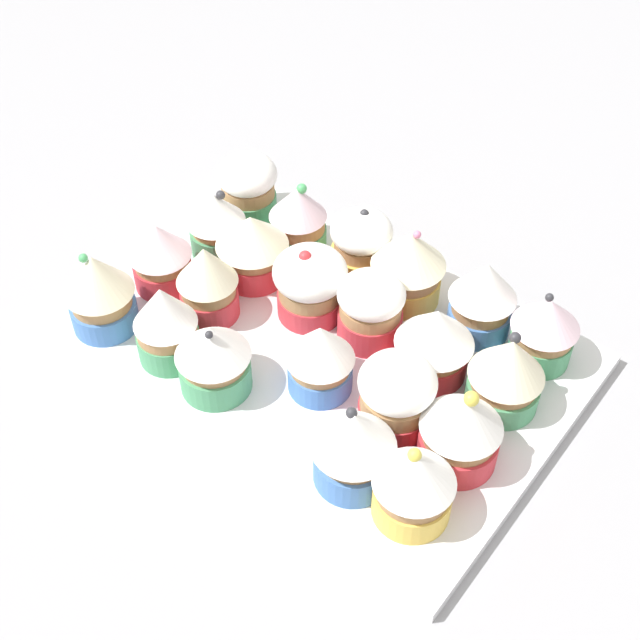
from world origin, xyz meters
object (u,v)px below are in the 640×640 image
Objects in this scene: cupcake_17 at (298,217)px; cupcake_9 at (461,427)px; cupcake_20 at (483,297)px; cupcake_21 at (544,329)px; cupcake_14 at (435,340)px; cupcake_16 at (248,186)px; cupcake_10 at (216,222)px; cupcake_13 at (371,308)px; cupcake_1 at (166,323)px; cupcake_2 at (213,356)px; cupcake_19 at (408,265)px; cupcake_12 at (310,283)px; cupcake_5 at (160,255)px; cupcake_18 at (361,243)px; cupcake_11 at (252,245)px; cupcake_15 at (507,372)px; cupcake_7 at (320,357)px; cupcake_8 at (397,395)px; cupcake_6 at (207,281)px; cupcake_3 at (353,446)px; cupcake_0 at (99,291)px; cupcake_4 at (414,484)px.

cupcake_9 is at bearing -25.33° from cupcake_17.
cupcake_21 is at bearing 2.34° from cupcake_20.
cupcake_16 is (-26.01, 6.54, -0.33)cm from cupcake_14.
cupcake_13 is at bearing -0.69° from cupcake_10.
cupcake_1 reaches higher than cupcake_21.
cupcake_2 is 0.91× the size of cupcake_19.
cupcake_12 and cupcake_14 have the same top height.
cupcake_5 is 18.36cm from cupcake_18.
cupcake_2 is 1.08× the size of cupcake_13.
cupcake_16 is at bearing -179.37° from cupcake_21.
cupcake_17 is (0.66, 5.85, -0.16)cm from cupcake_11.
cupcake_15 is at bearing -17.81° from cupcake_18.
cupcake_2 reaches higher than cupcake_18.
cupcake_18 is (0.20, 7.32, -0.31)cm from cupcake_12.
cupcake_14 is at bearing 47.76° from cupcake_7.
cupcake_6 is at bearing 179.30° from cupcake_8.
cupcake_10 is 6.32cm from cupcake_16.
cupcake_1 reaches higher than cupcake_7.
cupcake_17 is 12.28cm from cupcake_19.
cupcake_7 is at bearing -176.11° from cupcake_8.
cupcake_3 is 1.11× the size of cupcake_5.
cupcake_12 reaches higher than cupcake_7.
cupcake_7 is 0.96× the size of cupcake_17.
cupcake_0 is at bearing -179.12° from cupcake_3.
cupcake_8 is at bearing -128.08° from cupcake_15.
cupcake_9 is at bearing -13.30° from cupcake_11.
cupcake_7 is (19.01, -0.88, 0.02)cm from cupcake_5.
cupcake_9 reaches higher than cupcake_10.
cupcake_14 is (-1.04, 12.62, -0.09)cm from cupcake_3.
cupcake_9 is at bearing -89.76° from cupcake_15.
cupcake_2 is 14.29cm from cupcake_3.
cupcake_8 and cupcake_14 have the same top height.
cupcake_14 is 26.82cm from cupcake_16.
cupcake_15 reaches higher than cupcake_18.
cupcake_16 is 0.92× the size of cupcake_17.
cupcake_15 is 6.27cm from cupcake_21.
cupcake_4 is 13.07cm from cupcake_15.
cupcake_0 is at bearing -143.27° from cupcake_20.
cupcake_20 is at bearing 0.29° from cupcake_18.
cupcake_9 is 1.00× the size of cupcake_19.
cupcake_8 is at bearing -23.90° from cupcake_12.
cupcake_1 reaches higher than cupcake_4.
cupcake_6 reaches higher than cupcake_14.
cupcake_18 is at bearing 26.63° from cupcake_10.
cupcake_8 is 1.00× the size of cupcake_14.
cupcake_3 is 20.25cm from cupcake_21.
cupcake_8 is at bearing 13.72° from cupcake_0.
cupcake_12 is (-13.13, 5.82, -0.06)cm from cupcake_8.
cupcake_18 is at bearing 124.55° from cupcake_3.
cupcake_12 is at bearing -5.22° from cupcake_10.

